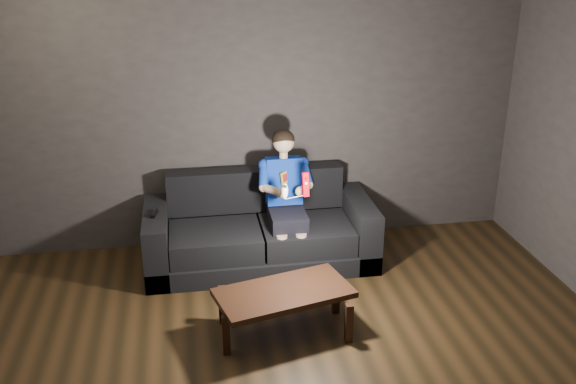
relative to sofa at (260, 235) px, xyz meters
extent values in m
cube|color=#36312F|center=(0.03, 0.48, 1.09)|extent=(5.00, 0.04, 2.70)
cube|color=black|center=(0.00, -0.03, -0.17)|extent=(2.04, 0.88, 0.18)
cube|color=black|center=(-0.41, -0.12, 0.03)|extent=(0.79, 0.62, 0.21)
cube|color=black|center=(0.41, -0.12, 0.03)|extent=(0.79, 0.62, 0.21)
cube|color=black|center=(0.00, 0.31, 0.33)|extent=(1.63, 0.20, 0.40)
cube|color=black|center=(-0.92, -0.03, 0.02)|extent=(0.20, 0.88, 0.56)
cube|color=black|center=(0.92, -0.03, 0.02)|extent=(0.20, 0.88, 0.56)
cube|color=black|center=(0.23, -0.14, 0.21)|extent=(0.32, 0.40, 0.15)
cube|color=navy|center=(0.23, 0.07, 0.49)|extent=(0.32, 0.23, 0.44)
cube|color=yellow|center=(0.23, -0.02, 0.55)|extent=(0.10, 0.10, 0.10)
cube|color=#B31F2B|center=(0.23, -0.03, 0.55)|extent=(0.06, 0.06, 0.07)
cylinder|color=#E0B28D|center=(0.23, 0.07, 0.73)|extent=(0.07, 0.07, 0.06)
sphere|color=#E0B28D|center=(0.23, 0.07, 0.85)|extent=(0.19, 0.19, 0.19)
ellipsoid|color=black|center=(0.23, 0.08, 0.87)|extent=(0.20, 0.20, 0.17)
cylinder|color=navy|center=(0.04, 0.00, 0.57)|extent=(0.08, 0.24, 0.20)
cylinder|color=navy|center=(0.43, 0.00, 0.57)|extent=(0.08, 0.24, 0.20)
cylinder|color=#E0B28D|center=(0.09, -0.17, 0.52)|extent=(0.15, 0.25, 0.11)
cylinder|color=#E0B28D|center=(0.38, -0.17, 0.52)|extent=(0.15, 0.25, 0.11)
sphere|color=#E0B28D|center=(0.15, -0.27, 0.51)|extent=(0.09, 0.09, 0.09)
sphere|color=#E0B28D|center=(0.32, -0.27, 0.51)|extent=(0.09, 0.09, 0.09)
cylinder|color=#E0B28D|center=(0.15, -0.35, -0.03)|extent=(0.09, 0.09, 0.36)
cylinder|color=#E0B28D|center=(0.32, -0.35, -0.03)|extent=(0.09, 0.09, 0.36)
cube|color=red|center=(0.32, -0.50, 0.66)|extent=(0.05, 0.08, 0.20)
cube|color=maroon|center=(0.32, -0.52, 0.72)|extent=(0.03, 0.01, 0.03)
cylinder|color=silver|center=(0.32, -0.52, 0.65)|extent=(0.02, 0.01, 0.02)
ellipsoid|color=silver|center=(0.15, -0.49, 0.61)|extent=(0.08, 0.09, 0.14)
cylinder|color=black|center=(0.15, -0.52, 0.66)|extent=(0.02, 0.01, 0.02)
cube|color=black|center=(-0.92, -0.08, 0.31)|extent=(0.06, 0.15, 0.03)
cube|color=black|center=(-0.92, -0.03, 0.33)|extent=(0.02, 0.02, 0.00)
cube|color=black|center=(0.03, -1.17, 0.08)|extent=(1.08, 0.72, 0.04)
cube|color=black|center=(-0.41, -1.37, -0.10)|extent=(0.05, 0.05, 0.31)
cube|color=black|center=(0.48, -1.37, -0.10)|extent=(0.05, 0.05, 0.31)
cube|color=black|center=(-0.41, -0.97, -0.10)|extent=(0.05, 0.05, 0.31)
cube|color=black|center=(0.48, -0.97, -0.10)|extent=(0.05, 0.05, 0.31)
camera|label=1|loc=(-0.61, -5.22, 2.53)|focal=40.00mm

